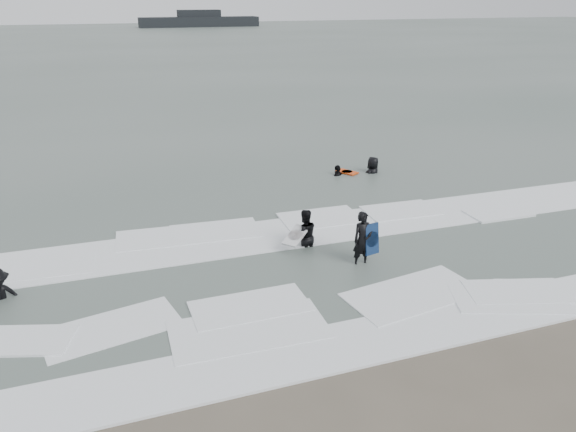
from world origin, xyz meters
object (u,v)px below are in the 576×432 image
object	(u,v)px
surfer_breaker	(0,302)
surfer_right_far	(373,173)
surfer_wading	(304,246)
vessel_horizon	(199,21)
surfer_right_near	(338,176)
surfer_centre	(361,265)

from	to	relation	value
surfer_breaker	surfer_right_far	distance (m)	16.31
surfer_wading	vessel_horizon	distance (m)	133.23
surfer_breaker	vessel_horizon	distance (m)	135.61
surfer_wading	surfer_right_near	bearing A→B (deg)	-121.18
surfer_breaker	surfer_wading	bearing A→B (deg)	-6.71
surfer_right_near	vessel_horizon	distance (m)	126.10
surfer_breaker	vessel_horizon	xyz separation A→B (m)	(29.53, 132.35, 1.49)
surfer_breaker	surfer_right_near	world-z (taller)	surfer_breaker
surfer_breaker	surfer_right_far	world-z (taller)	surfer_right_far
vessel_horizon	surfer_right_far	bearing A→B (deg)	-96.79
surfer_right_near	surfer_right_far	bearing A→B (deg)	139.55
surfer_centre	surfer_wading	world-z (taller)	surfer_wading
surfer_right_near	surfer_right_far	size ratio (longest dim) A/B	0.86
surfer_centre	surfer_wading	xyz separation A→B (m)	(-1.15, 1.87, 0.00)
surfer_wading	surfer_breaker	size ratio (longest dim) A/B	1.00
surfer_centre	vessel_horizon	distance (m)	134.91
surfer_wading	vessel_horizon	bearing A→B (deg)	-98.62
surfer_right_near	surfer_right_far	distance (m)	1.68
vessel_horizon	surfer_breaker	bearing A→B (deg)	-102.58
surfer_right_near	surfer_wading	bearing A→B (deg)	23.25
surfer_breaker	surfer_centre	bearing A→B (deg)	-17.87
surfer_centre	surfer_wading	distance (m)	2.20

